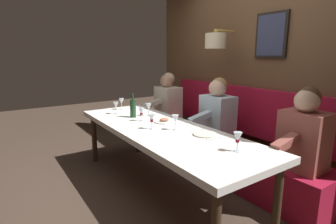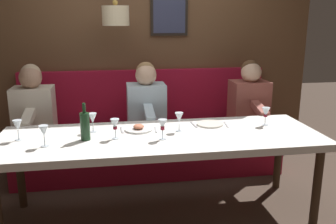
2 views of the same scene
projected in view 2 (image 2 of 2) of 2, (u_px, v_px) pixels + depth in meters
ground_plane at (162, 215)px, 3.17m from camera, size 12.00×12.00×0.00m
dining_table at (161, 142)px, 3.00m from camera, size 0.90×2.66×0.74m
banquette_bench at (150, 154)px, 3.97m from camera, size 0.52×2.86×0.45m
back_wall_panel at (143, 46)px, 4.23m from camera, size 0.59×4.06×2.90m
diner_nearest at (249, 99)px, 3.98m from camera, size 0.60×0.40×0.79m
diner_near at (146, 102)px, 3.80m from camera, size 0.60×0.40×0.79m
diner_middle at (34, 106)px, 3.63m from camera, size 0.60×0.40×0.79m
place_setting_0 at (139, 129)px, 3.11m from camera, size 0.24×0.31×0.05m
place_setting_1 at (210, 124)px, 3.26m from camera, size 0.24×0.32×0.01m
wine_glass_0 at (44, 132)px, 2.69m from camera, size 0.07×0.07×0.16m
wine_glass_1 at (93, 119)px, 3.03m from camera, size 0.07×0.07×0.16m
wine_glass_2 at (266, 113)px, 3.23m from camera, size 0.07×0.07×0.16m
wine_glass_3 at (18, 126)px, 2.83m from camera, size 0.07×0.07×0.16m
wine_glass_4 at (179, 118)px, 3.05m from camera, size 0.07×0.07×0.16m
wine_glass_5 at (115, 125)px, 2.86m from camera, size 0.07×0.07×0.16m
wine_glass_6 at (162, 125)px, 2.85m from camera, size 0.07×0.07×0.16m
wine_bottle at (85, 126)px, 2.83m from camera, size 0.08×0.08×0.30m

